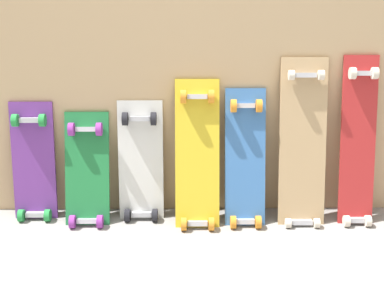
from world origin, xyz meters
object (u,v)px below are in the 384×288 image
Objects in this scene: skateboard_white at (141,166)px; skateboard_blue at (245,164)px; skateboard_green at (87,175)px; skateboard_red at (358,148)px; skateboard_purple at (34,167)px; skateboard_natural at (303,149)px; skateboard_yellow at (197,160)px.

skateboard_white is 0.91× the size of skateboard_blue.
skateboard_red reaches higher than skateboard_green.
skateboard_red is (0.58, 0.01, 0.08)m from skateboard_blue.
skateboard_purple is 0.99× the size of skateboard_white.
skateboard_natural reaches higher than skateboard_purple.
skateboard_blue is (1.11, -0.05, 0.03)m from skateboard_purple.
skateboard_green is at bearing -179.69° from skateboard_red.
skateboard_red is at bearing 1.12° from skateboard_blue.
skateboard_blue is 0.82× the size of skateboard_natural.
skateboard_green is 0.68× the size of skateboard_red.
skateboard_yellow is 0.87× the size of skateboard_red.
skateboard_green is at bearing 179.74° from skateboard_blue.
skateboard_white is 0.74× the size of skateboard_red.
skateboard_green is (0.29, -0.05, -0.03)m from skateboard_purple.
skateboard_red reaches higher than skateboard_blue.
skateboard_blue is 0.82× the size of skateboard_red.
skateboard_natural is at bearing -1.71° from skateboard_purple.
skateboard_yellow is 0.87× the size of skateboard_natural.
skateboard_purple is 1.69m from skateboard_red.
skateboard_red is (1.68, -0.04, 0.12)m from skateboard_purple.
skateboard_purple is 0.74× the size of skateboard_red.
skateboard_white is at bearing 8.42° from skateboard_green.
skateboard_white is at bearing 177.43° from skateboard_natural.
skateboard_red reaches higher than skateboard_purple.
skateboard_green is at bearing -8.98° from skateboard_purple.
skateboard_natural is at bearing -179.16° from skateboard_red.
skateboard_blue is at bearing -178.60° from skateboard_natural.
skateboard_green is 1.12m from skateboard_natural.
skateboard_green is 0.58m from skateboard_yellow.
skateboard_white is at bearing 175.30° from skateboard_blue.
skateboard_purple reaches higher than skateboard_green.
skateboard_green is at bearing -171.58° from skateboard_white.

